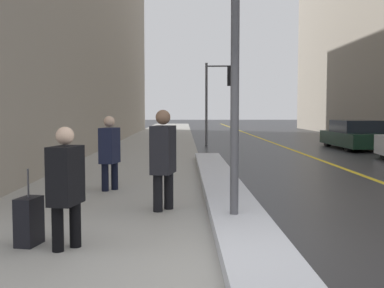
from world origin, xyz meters
TOP-DOWN VIEW (x-y plane):
  - ground_plane at (0.00, 0.00)m, footprint 160.00×160.00m
  - sidewalk_slab at (-2.00, 15.00)m, footprint 4.00×80.00m
  - road_centre_stripe at (4.00, 15.00)m, footprint 0.16×80.00m
  - snow_bank_curb at (0.24, 5.43)m, footprint 0.80×12.64m
  - lamp_post at (0.16, 2.05)m, footprint 0.28×0.28m
  - traffic_light_near at (1.16, 17.49)m, footprint 1.31×0.33m
  - pedestrian_nearside at (-1.93, 1.00)m, footprint 0.37×0.52m
  - pedestrian_trailing at (-0.88, 3.21)m, footprint 0.42×0.59m
  - pedestrian_in_glasses at (-2.07, 5.20)m, footprint 0.39×0.55m
  - parked_car_dark_green at (6.81, 15.88)m, footprint 1.77×4.45m
  - rolling_suitcase at (-2.43, 1.18)m, footprint 0.29×0.40m

SIDE VIEW (x-z plane):
  - ground_plane at x=0.00m, z-range 0.00..0.00m
  - road_centre_stripe at x=4.00m, z-range 0.00..0.00m
  - sidewalk_slab at x=-2.00m, z-range 0.00..0.01m
  - snow_bank_curb at x=0.24m, z-range 0.00..0.20m
  - rolling_suitcase at x=-2.43m, z-range -0.17..0.78m
  - parked_car_dark_green at x=6.81m, z-range -0.04..1.20m
  - pedestrian_nearside at x=-1.93m, z-range 0.08..1.55m
  - pedestrian_in_glasses at x=-2.07m, z-range 0.08..1.62m
  - pedestrian_trailing at x=-0.88m, z-range 0.09..1.76m
  - lamp_post at x=0.16m, z-range 0.47..4.85m
  - traffic_light_near at x=1.16m, z-range 0.85..4.67m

